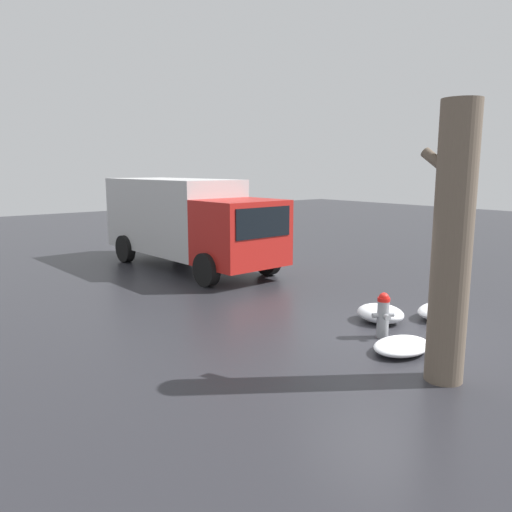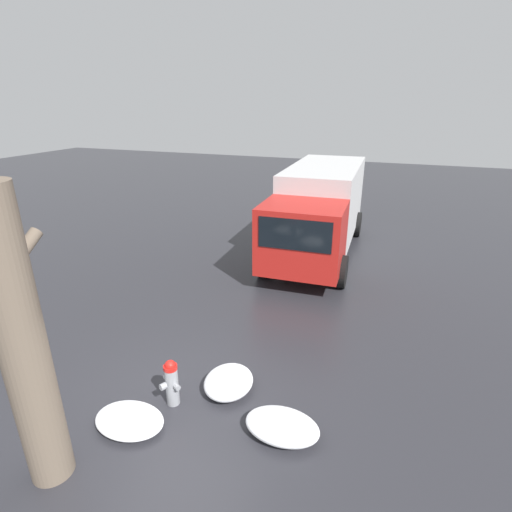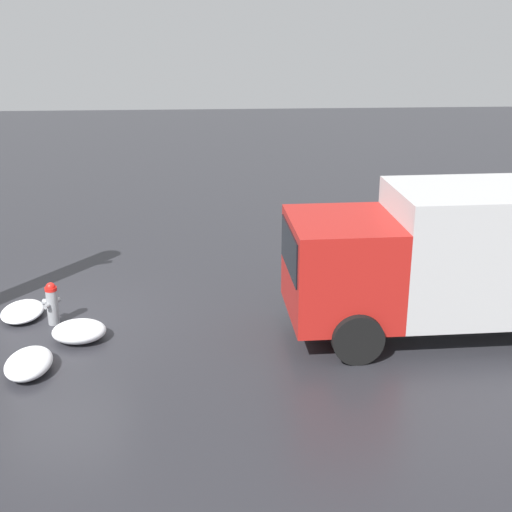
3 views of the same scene
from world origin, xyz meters
TOP-DOWN VIEW (x-y plane):
  - ground_plane at (0.00, 0.00)m, footprint 60.00×60.00m
  - fire_hydrant at (-0.00, 0.00)m, footprint 0.35×0.41m
  - tree_trunk at (-1.74, 0.86)m, footprint 0.84×0.55m
  - delivery_truck at (8.09, -0.74)m, footprint 7.04×2.66m
  - snow_pile_by_hydrant at (0.62, -0.75)m, footprint 0.98×0.84m
  - snow_pile_curbside at (-0.02, -1.93)m, footprint 0.77×1.16m
  - snow_pile_by_tree at (-0.68, 0.37)m, footprint 0.81×1.14m

SIDE VIEW (x-z plane):
  - ground_plane at x=0.00m, z-range 0.00..0.00m
  - snow_pile_by_tree at x=-0.68m, z-range 0.00..0.23m
  - snow_pile_curbside at x=-0.02m, z-range 0.00..0.32m
  - snow_pile_by_hydrant at x=0.62m, z-range 0.00..0.36m
  - fire_hydrant at x=0.00m, z-range 0.01..0.87m
  - delivery_truck at x=8.09m, z-range 0.14..2.90m
  - tree_trunk at x=-1.74m, z-range 0.01..4.05m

